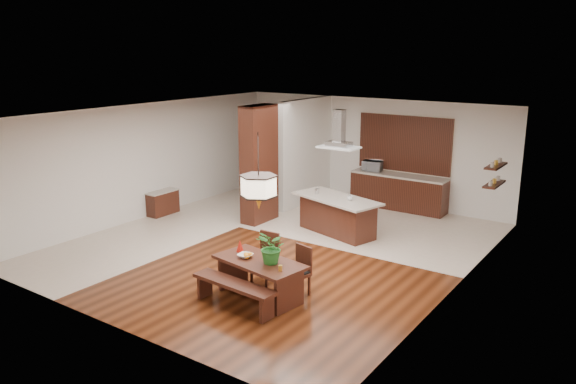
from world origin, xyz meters
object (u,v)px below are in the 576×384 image
Objects in this scene: foliage_plant at (272,248)px; microwave at (372,166)px; dining_chair_left at (264,258)px; kitchen_island at (337,215)px; dining_table at (260,270)px; hallway_console at (163,203)px; fruit_bowl at (245,256)px; dining_chair_right at (297,272)px; island_cup at (350,198)px; dining_bench at (234,295)px; pendant_lantern at (258,171)px; range_hood at (339,129)px.

foliage_plant is 6.68m from microwave.
dining_chair_left is 3.23m from kitchen_island.
dining_chair_left is at bearing 120.34° from dining_table.
hallway_console is 3.45× the size of fruit_bowl.
dining_chair_right is 3.53m from kitchen_island.
dining_chair_left is at bearing -91.17° from island_cup.
dining_chair_left is at bearing -22.43° from hallway_console.
kitchen_island reaches higher than dining_chair_right.
kitchen_island is (-1.11, 3.35, 0.01)m from dining_chair_right.
dining_bench is at bearing -121.04° from foliage_plant.
dining_chair_right is at bearing -77.20° from island_cup.
dining_bench is at bearing -69.87° from fruit_bowl.
dining_table is 0.64m from dining_chair_left.
microwave is (-1.61, 6.11, 0.65)m from dining_chair_right.
island_cup reaches higher than dining_bench.
dining_table is 13.55× the size of island_cup.
foliage_plant is at bearing -81.90° from island_cup.
island_cup is (-0.52, 3.67, -0.03)m from foliage_plant.
hallway_console is at bearing -148.90° from kitchen_island.
pendant_lantern is at bearing -26.31° from hallway_console.
dining_bench is 0.76m from fruit_bowl.
island_cup is at bearing 1.90° from kitchen_island.
hallway_console is 0.98× the size of range_hood.
dining_chair_left is at bearing 137.04° from foliage_plant.
fruit_bowl is at bearing -176.81° from foliage_plant.
hallway_console is at bearing -144.78° from microwave.
microwave is (-0.83, 6.56, 0.38)m from fruit_bowl.
range_hood is at bearing 99.51° from dining_table.
kitchen_island is (-0.31, 3.22, -0.01)m from dining_chair_left.
dining_bench is 1.81× the size of range_hood.
fruit_bowl is (-0.20, 0.56, 0.48)m from dining_bench.
microwave reaches higher than dining_table.
hallway_console is 5.15m from range_hood.
dining_chair_left is at bearing -91.99° from microwave.
island_cup reaches higher than dining_chair_left.
dining_chair_right reaches higher than fruit_bowl.
fruit_bowl reaches higher than dining_table.
kitchen_island is at bearing 103.37° from foliage_plant.
dining_chair_right is (0.48, 0.43, -0.06)m from dining_table.
dining_chair_left reaches higher than hallway_console.
hallway_console is 5.21m from dining_chair_left.
range_hood reaches higher than fruit_bowl.
kitchen_island is at bearing 121.30° from dining_chair_right.
dining_table is at bearing -90.00° from pendant_lantern.
foliage_plant is (-0.22, -0.42, 0.53)m from dining_chair_right.
dining_bench is at bearing -106.59° from dining_chair_right.
hallway_console is 5.72m from microwave.
microwave is at bearing 99.79° from dining_table.
dining_bench is at bearing -98.95° from pendant_lantern.
range_hood is (4.51, 1.23, 2.15)m from hallway_console.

